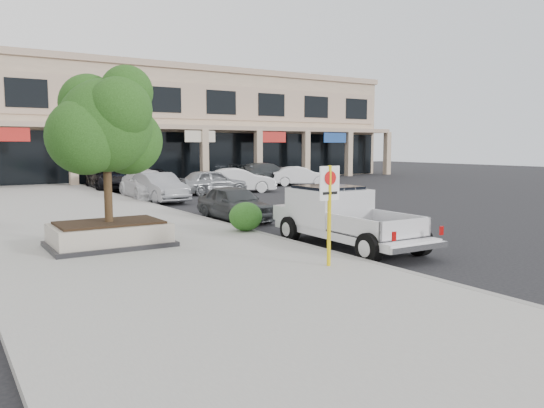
% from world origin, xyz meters
% --- Properties ---
extents(ground, '(120.00, 120.00, 0.00)m').
position_xyz_m(ground, '(0.00, 0.00, 0.00)').
color(ground, black).
rests_on(ground, ground).
extents(sidewalk, '(8.00, 52.00, 0.15)m').
position_xyz_m(sidewalk, '(-5.50, 6.00, 0.07)').
color(sidewalk, gray).
rests_on(sidewalk, ground).
extents(curb, '(0.20, 52.00, 0.15)m').
position_xyz_m(curb, '(-1.55, 6.00, 0.07)').
color(curb, gray).
rests_on(curb, ground).
extents(strip_mall, '(40.55, 12.43, 9.50)m').
position_xyz_m(strip_mall, '(8.00, 33.93, 4.75)').
color(strip_mall, tan).
rests_on(strip_mall, ground).
extents(planter, '(3.20, 2.20, 0.68)m').
position_xyz_m(planter, '(-6.23, 3.05, 0.48)').
color(planter, black).
rests_on(planter, sidewalk).
extents(planter_tree, '(2.90, 2.55, 4.00)m').
position_xyz_m(planter_tree, '(-6.10, 3.21, 3.41)').
color(planter_tree, '#322313').
rests_on(planter_tree, planter).
extents(no_parking_sign, '(0.55, 0.09, 2.30)m').
position_xyz_m(no_parking_sign, '(-2.66, -2.07, 1.63)').
color(no_parking_sign, yellow).
rests_on(no_parking_sign, sidewalk).
extents(hedge, '(1.10, 0.99, 0.93)m').
position_xyz_m(hedge, '(-1.80, 3.28, 0.62)').
color(hedge, '#214B15').
rests_on(hedge, sidewalk).
extents(pickup_truck, '(2.13, 5.49, 1.72)m').
position_xyz_m(pickup_truck, '(-0.35, -0.11, 0.86)').
color(pickup_truck, silver).
rests_on(pickup_truck, ground).
extents(curb_car_a, '(1.65, 4.03, 1.37)m').
position_xyz_m(curb_car_a, '(-0.49, 6.42, 0.68)').
color(curb_car_a, '#313437').
rests_on(curb_car_a, ground).
extents(curb_car_b, '(1.77, 4.61, 1.50)m').
position_xyz_m(curb_car_b, '(-0.50, 14.57, 0.75)').
color(curb_car_b, gray).
rests_on(curb_car_b, ground).
extents(curb_car_c, '(2.50, 5.45, 1.54)m').
position_xyz_m(curb_car_c, '(-0.46, 16.41, 0.77)').
color(curb_car_c, silver).
rests_on(curb_car_c, ground).
extents(curb_car_d, '(3.07, 5.98, 1.61)m').
position_xyz_m(curb_car_d, '(-0.40, 23.19, 0.81)').
color(curb_car_d, black).
rests_on(curb_car_d, ground).
extents(lot_car_a, '(4.42, 1.94, 1.48)m').
position_xyz_m(lot_car_a, '(3.74, 17.05, 0.74)').
color(lot_car_a, '#929599').
rests_on(lot_car_a, ground).
extents(lot_car_b, '(4.78, 3.05, 1.49)m').
position_xyz_m(lot_car_b, '(5.70, 17.27, 0.74)').
color(lot_car_b, silver).
rests_on(lot_car_b, ground).
extents(lot_car_c, '(6.09, 3.97, 1.64)m').
position_xyz_m(lot_car_c, '(10.09, 21.27, 0.82)').
color(lot_car_c, '#2F3234').
rests_on(lot_car_c, ground).
extents(lot_car_d, '(6.41, 4.13, 1.64)m').
position_xyz_m(lot_car_d, '(2.28, 27.83, 0.82)').
color(lot_car_d, black).
rests_on(lot_car_d, ground).
extents(lot_car_e, '(4.29, 2.74, 1.36)m').
position_xyz_m(lot_car_e, '(12.30, 22.08, 0.68)').
color(lot_car_e, gray).
rests_on(lot_car_e, ground).
extents(lot_car_f, '(4.40, 3.00, 1.37)m').
position_xyz_m(lot_car_f, '(12.15, 19.78, 0.69)').
color(lot_car_f, white).
rests_on(lot_car_f, ground).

